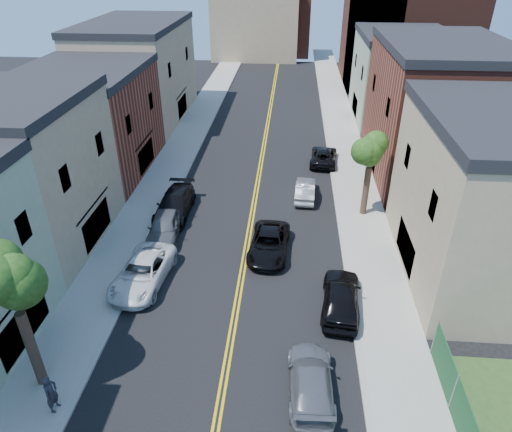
% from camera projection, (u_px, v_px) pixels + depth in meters
% --- Properties ---
extents(sidewalk_left, '(3.20, 100.00, 0.15)m').
position_uv_depth(sidewalk_left, '(177.00, 153.00, 42.50)').
color(sidewalk_left, gray).
rests_on(sidewalk_left, ground).
extents(sidewalk_right, '(3.20, 100.00, 0.15)m').
position_uv_depth(sidewalk_right, '(349.00, 158.00, 41.42)').
color(sidewalk_right, gray).
rests_on(sidewalk_right, ground).
extents(curb_left, '(0.30, 100.00, 0.15)m').
position_uv_depth(curb_left, '(196.00, 153.00, 42.38)').
color(curb_left, gray).
rests_on(curb_left, ground).
extents(curb_right, '(0.30, 100.00, 0.15)m').
position_uv_depth(curb_right, '(330.00, 158.00, 41.54)').
color(curb_right, gray).
rests_on(curb_right, ground).
extents(bldg_left_tan_near, '(9.00, 10.00, 9.00)m').
position_uv_depth(bldg_left_tan_near, '(16.00, 178.00, 27.79)').
color(bldg_left_tan_near, '#998466').
rests_on(bldg_left_tan_near, ground).
extents(bldg_left_brick, '(9.00, 12.00, 8.00)m').
position_uv_depth(bldg_left_brick, '(89.00, 125.00, 37.48)').
color(bldg_left_brick, brown).
rests_on(bldg_left_brick, ground).
extents(bldg_left_tan_far, '(9.00, 16.00, 9.50)m').
position_uv_depth(bldg_left_tan_far, '(139.00, 74.00, 49.11)').
color(bldg_left_tan_far, '#998466').
rests_on(bldg_left_tan_far, ground).
extents(bldg_right_tan, '(9.00, 12.00, 9.00)m').
position_uv_depth(bldg_right_tan, '(498.00, 204.00, 25.03)').
color(bldg_right_tan, '#998466').
rests_on(bldg_right_tan, ground).
extents(bldg_right_brick, '(9.00, 14.00, 10.00)m').
position_uv_depth(bldg_right_brick, '(435.00, 114.00, 36.79)').
color(bldg_right_brick, brown).
rests_on(bldg_right_brick, ground).
extents(bldg_right_palegrn, '(9.00, 12.00, 8.50)m').
position_uv_depth(bldg_right_palegrn, '(400.00, 79.00, 49.18)').
color(bldg_right_palegrn, gray).
rests_on(bldg_right_palegrn, ground).
extents(church, '(16.20, 14.20, 22.60)m').
position_uv_depth(church, '(400.00, 28.00, 60.42)').
color(church, '#4C2319').
rests_on(church, ground).
extents(backdrop_left, '(14.00, 8.00, 12.00)m').
position_uv_depth(backdrop_left, '(255.00, 21.00, 75.25)').
color(backdrop_left, '#998466').
rests_on(backdrop_left, ground).
extents(backdrop_center, '(10.00, 8.00, 10.00)m').
position_uv_depth(backdrop_center, '(280.00, 24.00, 78.92)').
color(backdrop_center, brown).
rests_on(backdrop_center, ground).
extents(tree_left_mid, '(5.20, 5.20, 9.29)m').
position_uv_depth(tree_left_mid, '(3.00, 263.00, 16.88)').
color(tree_left_mid, '#322419').
rests_on(tree_left_mid, sidewalk_left).
extents(tree_right_far, '(4.40, 4.40, 8.03)m').
position_uv_depth(tree_right_far, '(373.00, 139.00, 29.96)').
color(tree_right_far, '#322419').
rests_on(tree_right_far, sidewalk_right).
extents(white_pickup, '(3.02, 5.66, 1.51)m').
position_uv_depth(white_pickup, '(143.00, 272.00, 25.86)').
color(white_pickup, silver).
rests_on(white_pickup, ground).
extents(grey_car_left, '(2.22, 4.88, 1.62)m').
position_uv_depth(grey_car_left, '(165.00, 226.00, 29.98)').
color(grey_car_left, '#4F5256').
rests_on(grey_car_left, ground).
extents(black_car_left, '(2.30, 5.54, 1.60)m').
position_uv_depth(black_car_left, '(175.00, 204.00, 32.54)').
color(black_car_left, black).
rests_on(black_car_left, ground).
extents(grey_car_right, '(2.04, 4.77, 1.37)m').
position_uv_depth(grey_car_right, '(311.00, 381.00, 19.49)').
color(grey_car_right, '#5C5E64').
rests_on(grey_car_right, ground).
extents(black_car_right, '(2.44, 5.05, 1.66)m').
position_uv_depth(black_car_right, '(341.00, 297.00, 23.95)').
color(black_car_right, black).
rests_on(black_car_right, ground).
extents(silver_car_right, '(1.65, 4.19, 1.36)m').
position_uv_depth(silver_car_right, '(305.00, 190.00, 34.77)').
color(silver_car_right, '#A0A3A7').
rests_on(silver_car_right, ground).
extents(dark_car_right_far, '(2.61, 4.91, 1.31)m').
position_uv_depth(dark_car_right_far, '(324.00, 156.00, 40.37)').
color(dark_car_right_far, black).
rests_on(dark_car_right_far, ground).
extents(black_suv_lane, '(2.63, 5.15, 1.39)m').
position_uv_depth(black_suv_lane, '(269.00, 244.00, 28.45)').
color(black_suv_lane, black).
rests_on(black_suv_lane, ground).
extents(pedestrian_left, '(0.51, 0.72, 1.84)m').
position_uv_depth(pedestrian_left, '(51.00, 394.00, 18.49)').
color(pedestrian_left, '#26262E').
rests_on(pedestrian_left, sidewalk_left).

